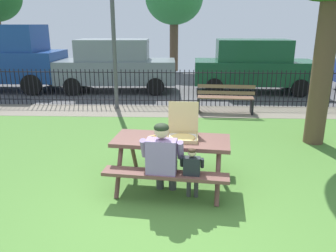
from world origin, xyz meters
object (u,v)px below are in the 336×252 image
(lamp_post_walkway, at_px, (113,22))
(parked_car_right, at_px, (253,65))
(child_at_table, at_px, (192,169))
(picnic_table_foreground, at_px, (171,149))
(pizza_box_open, at_px, (183,131))
(pizza_slice_on_table, at_px, (156,138))
(adult_at_table, at_px, (163,157))
(park_bench_center, at_px, (225,99))
(parked_car_center, at_px, (116,65))

(lamp_post_walkway, xyz_separation_m, parked_car_right, (4.65, 2.80, -1.54))
(child_at_table, xyz_separation_m, parked_car_right, (2.53, 8.34, 0.49))
(picnic_table_foreground, bearing_deg, pizza_box_open, 23.27)
(pizza_slice_on_table, height_order, adult_at_table, adult_at_table)
(pizza_slice_on_table, height_order, lamp_post_walkway, lamp_post_walkway)
(park_bench_center, bearing_deg, picnic_table_foreground, -107.35)
(parked_car_center, bearing_deg, park_bench_center, -40.50)
(picnic_table_foreground, height_order, child_at_table, child_at_table)
(pizza_box_open, height_order, parked_car_center, parked_car_center)
(lamp_post_walkway, bearing_deg, parked_car_right, 31.04)
(child_at_table, distance_m, lamp_post_walkway, 6.27)
(pizza_box_open, distance_m, lamp_post_walkway, 5.54)
(pizza_slice_on_table, xyz_separation_m, park_bench_center, (1.67, 4.54, -0.36))
(lamp_post_walkway, distance_m, parked_car_right, 5.64)
(adult_at_table, bearing_deg, pizza_slice_on_table, 104.32)
(parked_car_center, bearing_deg, picnic_table_foreground, -73.33)
(picnic_table_foreground, height_order, parked_car_center, parked_car_center)
(park_bench_center, relative_size, parked_car_right, 0.36)
(pizza_box_open, bearing_deg, lamp_post_walkway, 112.05)
(lamp_post_walkway, bearing_deg, picnic_table_foreground, -70.02)
(park_bench_center, bearing_deg, pizza_box_open, -105.57)
(park_bench_center, relative_size, lamp_post_walkway, 0.39)
(lamp_post_walkway, distance_m, parked_car_center, 3.23)
(adult_at_table, height_order, child_at_table, adult_at_table)
(picnic_table_foreground, distance_m, park_bench_center, 4.78)
(park_bench_center, relative_size, parked_car_center, 0.36)
(adult_at_table, relative_size, lamp_post_walkway, 0.28)
(adult_at_table, distance_m, parked_car_right, 8.78)
(child_at_table, height_order, parked_car_right, parked_car_right)
(parked_car_right, bearing_deg, park_bench_center, -113.81)
(parked_car_center, height_order, parked_car_right, same)
(child_at_table, xyz_separation_m, lamp_post_walkway, (-2.12, 5.54, 2.03))
(parked_car_right, bearing_deg, child_at_table, -106.89)
(picnic_table_foreground, xyz_separation_m, parked_car_center, (-2.33, 7.77, 0.41))
(pizza_slice_on_table, relative_size, child_at_table, 0.34)
(pizza_box_open, bearing_deg, pizza_slice_on_table, -173.52)
(picnic_table_foreground, bearing_deg, child_at_table, -61.54)
(child_at_table, distance_m, park_bench_center, 5.25)
(picnic_table_foreground, distance_m, parked_car_right, 8.28)
(pizza_slice_on_table, bearing_deg, picnic_table_foreground, -6.61)
(picnic_table_foreground, bearing_deg, adult_at_table, -102.58)
(park_bench_center, distance_m, lamp_post_walkway, 3.89)
(pizza_slice_on_table, distance_m, adult_at_table, 0.55)
(park_bench_center, height_order, lamp_post_walkway, lamp_post_walkway)
(child_at_table, relative_size, parked_car_center, 0.19)
(adult_at_table, bearing_deg, child_at_table, -10.45)
(adult_at_table, xyz_separation_m, child_at_table, (0.42, -0.08, -0.14))
(child_at_table, height_order, lamp_post_walkway, lamp_post_walkway)
(pizza_box_open, bearing_deg, parked_car_center, 108.02)
(adult_at_table, bearing_deg, lamp_post_walkway, 107.26)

